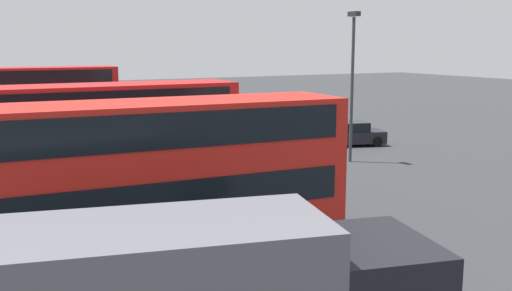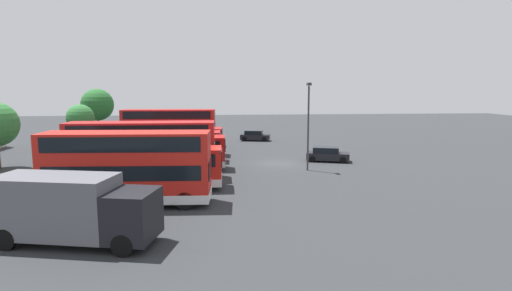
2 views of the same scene
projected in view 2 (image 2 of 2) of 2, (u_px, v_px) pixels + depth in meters
ground_plane at (279, 164)px, 38.73m from camera, size 140.00×140.00×0.00m
bus_double_decker_near_end at (127, 166)px, 24.74m from camera, size 3.12×10.20×4.55m
bus_single_deck_second at (143, 167)px, 28.75m from camera, size 2.76×11.21×2.95m
bus_double_decker_third at (142, 149)px, 31.87m from camera, size 2.72×11.44×4.55m
bus_single_deck_fourth at (157, 152)px, 35.47m from camera, size 2.79×12.04×2.95m
bus_single_deck_fifth at (163, 145)px, 39.47m from camera, size 3.01×11.22×2.95m
bus_single_deck_sixth at (168, 141)px, 42.92m from camera, size 3.14×11.65×2.95m
bus_single_deck_seventh at (166, 137)px, 46.32m from camera, size 2.73×10.14×2.95m
bus_double_decker_far_end at (169, 127)px, 49.51m from camera, size 3.18×11.33×4.55m
box_truck_blue at (72, 208)px, 18.69m from camera, size 4.08×7.87×3.20m
car_hatchback_silver at (255, 136)px, 55.22m from camera, size 2.64×4.22×1.43m
car_small_green at (327, 154)px, 39.81m from camera, size 2.92×4.46×1.43m
lamp_post_tall at (308, 119)px, 35.00m from camera, size 0.70×0.30×7.61m
tree_leftmost at (80, 118)px, 49.15m from camera, size 3.29×3.29×5.19m
tree_rightmost at (97, 105)px, 57.47m from camera, size 4.51×4.51×7.03m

